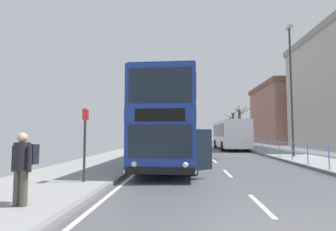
# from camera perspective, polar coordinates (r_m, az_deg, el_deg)

# --- Properties ---
(double_decker_bus_main) EXTENTS (3.22, 10.39, 4.30)m
(double_decker_bus_main) POSITION_cam_1_polar(r_m,az_deg,el_deg) (13.69, 0.76, -1.88)
(double_decker_bus_main) COLOR navy
(double_decker_bus_main) RESTS_ON ground
(background_bus_far_lane) EXTENTS (2.74, 9.56, 3.03)m
(background_bus_far_lane) POSITION_cam_1_polar(r_m,az_deg,el_deg) (27.98, 13.91, -4.09)
(background_bus_far_lane) COLOR white
(background_bus_far_lane) RESTS_ON ground
(pedestrian_railing_far_kerb) EXTENTS (0.05, 32.31, 1.05)m
(pedestrian_railing_far_kerb) POSITION_cam_1_polar(r_m,az_deg,el_deg) (19.17, 23.17, -6.40)
(pedestrian_railing_far_kerb) COLOR #598CC6
(pedestrian_railing_far_kerb) RESTS_ON ground
(pedestrian_with_backpack) EXTENTS (0.55, 0.58, 1.61)m
(pedestrian_with_backpack) POSITION_cam_1_polar(r_m,az_deg,el_deg) (6.55, -30.19, -9.31)
(pedestrian_with_backpack) COLOR #4C473D
(pedestrian_with_backpack) RESTS_ON ground
(bus_stop_sign_near) EXTENTS (0.08, 0.44, 2.42)m
(bus_stop_sign_near) POSITION_cam_1_polar(r_m,az_deg,el_deg) (8.78, -18.43, -4.45)
(bus_stop_sign_near) COLOR #2D2D33
(bus_stop_sign_near) RESTS_ON ground
(street_lamp_far_side) EXTENTS (0.28, 0.60, 9.22)m
(street_lamp_far_side) POSITION_cam_1_polar(r_m,az_deg,el_deg) (19.70, 26.28, 7.03)
(street_lamp_far_side) COLOR #38383D
(street_lamp_far_side) RESTS_ON ground
(bare_tree_far_00) EXTENTS (2.55, 1.81, 5.49)m
(bare_tree_far_00) POSITION_cam_1_polar(r_m,az_deg,el_deg) (37.40, 16.08, -2.18)
(bare_tree_far_00) COLOR brown
(bare_tree_far_00) RESTS_ON ground
(bare_tree_far_01) EXTENTS (2.64, 1.51, 6.19)m
(bare_tree_far_01) POSITION_cam_1_polar(r_m,az_deg,el_deg) (43.63, 14.65, -2.56)
(bare_tree_far_01) COLOR brown
(bare_tree_far_01) RESTS_ON ground
(background_building_01) EXTENTS (12.52, 14.02, 9.83)m
(background_building_01) POSITION_cam_1_polar(r_m,az_deg,el_deg) (46.66, 27.52, 0.34)
(background_building_01) COLOR #936656
(background_building_01) RESTS_ON ground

